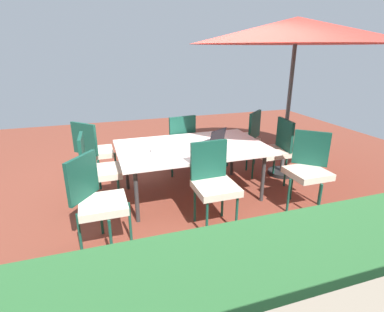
{
  "coord_description": "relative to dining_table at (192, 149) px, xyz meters",
  "views": [
    {
      "loc": [
        1.23,
        3.68,
        1.96
      ],
      "look_at": [
        0.0,
        0.0,
        0.58
      ],
      "focal_mm": 28.36,
      "sensor_mm": 36.0,
      "label": 1
    }
  ],
  "objects": [
    {
      "name": "ground_plane",
      "position": [
        0.0,
        0.0,
        -0.69
      ],
      "size": [
        10.0,
        10.0,
        0.02
      ],
      "primitive_type": "cube",
      "color": "brown"
    },
    {
      "name": "dining_table",
      "position": [
        0.0,
        0.0,
        0.0
      ],
      "size": [
        1.98,
        1.24,
        0.73
      ],
      "color": "silver",
      "rests_on": "ground_plane"
    },
    {
      "name": "patio_umbrella",
      "position": [
        -1.63,
        -0.24,
        1.51
      ],
      "size": [
        3.04,
        3.04,
        2.38
      ],
      "color": "#4C4C4C",
      "rests_on": "ground_plane"
    },
    {
      "name": "chair_north",
      "position": [
        0.01,
        0.79,
        -0.13
      ],
      "size": [
        0.46,
        0.47,
        0.98
      ],
      "rotation": [
        0.0,
        0.0,
        3.18
      ],
      "color": "beige",
      "rests_on": "ground_plane"
    },
    {
      "name": "chair_south",
      "position": [
        -0.06,
        -0.84,
        -0.13
      ],
      "size": [
        0.48,
        0.49,
        0.98
      ],
      "rotation": [
        0.0,
        0.0,
        0.14
      ],
      "color": "beige",
      "rests_on": "ground_plane"
    },
    {
      "name": "chair_southwest",
      "position": [
        -1.23,
        -0.77,
        -0.13
      ],
      "size": [
        0.58,
        0.59,
        0.98
      ],
      "rotation": [
        0.0,
        0.0,
        0.69
      ],
      "color": "beige",
      "rests_on": "ground_plane"
    },
    {
      "name": "chair_east",
      "position": [
        1.25,
        -0.04,
        -0.13
      ],
      "size": [
        0.47,
        0.46,
        0.98
      ],
      "rotation": [
        0.0,
        0.0,
        4.66
      ],
      "color": "beige",
      "rests_on": "ground_plane"
    },
    {
      "name": "chair_southeast",
      "position": [
        1.26,
        -0.81,
        -0.13
      ],
      "size": [
        0.59,
        0.59,
        0.98
      ],
      "rotation": [
        0.0,
        0.0,
        5.48
      ],
      "color": "beige",
      "rests_on": "ground_plane"
    },
    {
      "name": "chair_northwest",
      "position": [
        -1.29,
        0.78,
        -0.13
      ],
      "size": [
        0.59,
        0.59,
        0.98
      ],
      "rotation": [
        0.0,
        0.0,
        2.42
      ],
      "color": "beige",
      "rests_on": "ground_plane"
    },
    {
      "name": "chair_west",
      "position": [
        -1.31,
        -0.02,
        -0.13
      ],
      "size": [
        0.48,
        0.47,
        0.98
      ],
      "rotation": [
        0.0,
        0.0,
        1.47
      ],
      "color": "beige",
      "rests_on": "ground_plane"
    },
    {
      "name": "chair_northeast",
      "position": [
        1.27,
        0.81,
        -0.13
      ],
      "size": [
        0.58,
        0.58,
        0.98
      ],
      "rotation": [
        0.0,
        0.0,
        4.06
      ],
      "color": "beige",
      "rests_on": "ground_plane"
    },
    {
      "name": "laptop",
      "position": [
        -0.32,
        -0.01,
        0.09
      ],
      "size": [
        0.4,
        0.37,
        0.21
      ],
      "rotation": [
        0.0,
        0.0,
        0.53
      ],
      "color": "#2D2D33",
      "rests_on": "dining_table"
    },
    {
      "name": "cup",
      "position": [
        0.54,
        0.11,
        0.09
      ],
      "size": [
        0.07,
        0.07,
        0.1
      ],
      "primitive_type": "cylinder",
      "color": "white",
      "rests_on": "dining_table"
    }
  ]
}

